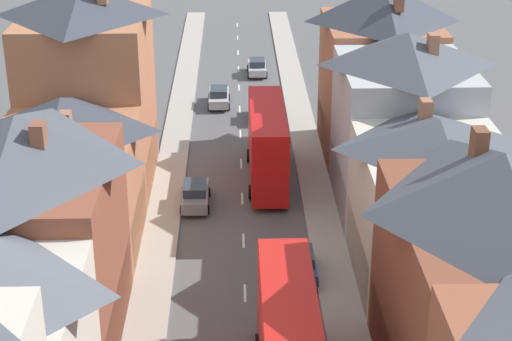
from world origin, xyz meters
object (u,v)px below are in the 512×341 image
Objects in this scene: car_near_blue at (219,96)px; car_parked_right_a at (300,263)px; car_near_silver at (257,67)px; double_decker_bus_lead at (267,143)px; car_parked_left_a at (261,110)px; car_mid_black at (195,194)px.

car_parked_right_a is (4.90, -29.36, 0.02)m from car_near_blue.
car_parked_right_a reaches higher than car_near_silver.
double_decker_bus_lead is at bearing -90.02° from car_near_silver.
car_near_silver is at bearing 68.20° from car_near_blue.
car_parked_left_a reaches higher than car_parked_right_a.
car_mid_black is at bearing -99.58° from car_near_silver.
car_near_blue is 1.09× the size of car_parked_left_a.
car_near_blue is at bearing 134.99° from car_parked_left_a.
car_mid_black reaches higher than car_near_blue.
car_parked_right_a is at bearing -87.11° from car_parked_left_a.
car_parked_right_a is at bearing -84.38° from double_decker_bus_lead.
car_near_silver is 1.02× the size of car_parked_left_a.
car_parked_left_a is (3.60, -3.60, 0.02)m from car_near_blue.
car_near_blue is (-3.59, 16.06, -1.99)m from double_decker_bus_lead.
double_decker_bus_lead reaches higher than car_mid_black.
car_parked_left_a is 1.01× the size of car_parked_right_a.
car_near_blue is at bearing 102.60° from double_decker_bus_lead.
car_near_silver is 1.03× the size of car_parked_right_a.
car_mid_black is at bearing -106.62° from car_parked_left_a.
car_near_silver is at bearing 90.00° from car_parked_left_a.
double_decker_bus_lead is 2.54× the size of car_near_blue.
car_parked_right_a is 11.21m from car_mid_black.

